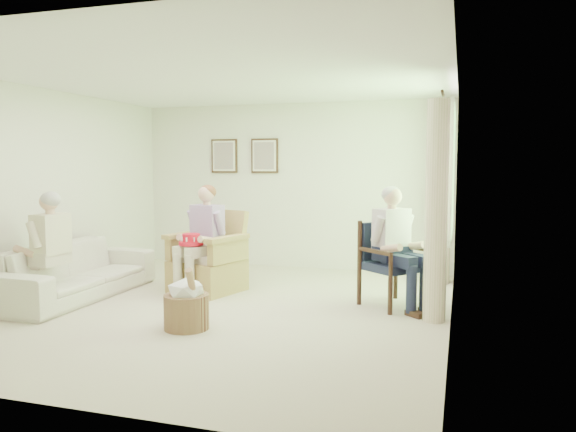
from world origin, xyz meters
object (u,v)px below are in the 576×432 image
Objects in this scene: wood_armchair at (394,260)px; sofa at (75,271)px; person_dark at (393,239)px; person_sofa at (45,242)px; red_hat at (191,240)px; wicker_armchair at (208,266)px; person_wicker at (203,232)px; hatbox at (187,304)px.

wood_armchair is 3.89m from sofa.
sofa is at bearing 142.84° from wood_armchair.
person_dark reaches higher than sofa.
red_hat is at bearing 129.75° from person_sofa.
wood_armchair is at bearing 112.28° from person_sofa.
wicker_armchair is 0.80× the size of person_sofa.
wicker_armchair is at bearing 126.65° from person_dark.
person_wicker is 1.84m from person_sofa.
wood_armchair is 0.31m from person_dark.
person_wicker is 0.99× the size of person_dark.
person_dark is at bearing 38.06° from hatbox.
person_wicker reaches higher than wicker_armchair.
red_hat is (-0.07, -0.33, 0.37)m from wicker_armchair.
hatbox is at bearing 84.22° from person_sofa.
person_sofa is at bearing 147.62° from person_dark.
person_sofa is at bearing -123.65° from person_wicker.
wood_armchair is at bearing -78.00° from sofa.
person_dark reaches higher than wood_armchair.
wicker_armchair reaches higher than sofa.
person_dark is 2.47m from red_hat.
person_sofa reaches higher than red_hat.
hatbox is at bearing -54.11° from person_wicker.
red_hat is at bearing -69.88° from sofa.
wicker_armchair is 1.63m from sofa.
wicker_armchair is 1.98m from person_sofa.
person_dark is (2.39, -0.04, 0.01)m from person_wicker.
person_sofa is at bearing -120.52° from wicker_armchair.
person_wicker is at bearing -64.10° from sofa.
person_wicker is at bearing 133.28° from person_sofa.
hatbox is (0.53, -1.63, -0.07)m from wicker_armchair.
wicker_armchair is 1.08× the size of wood_armchair.
person_dark is at bearing -139.15° from wood_armchair.
wood_armchair is 4.02m from person_sofa.
wicker_armchair is at bearing 130.47° from wood_armchair.
hatbox is (0.60, -1.30, -0.44)m from red_hat.
sofa is at bearing 140.52° from person_dark.
sofa is 7.43× the size of red_hat.
hatbox is at bearing -112.61° from sofa.
wicker_armchair is 0.77× the size of person_dark.
person_wicker reaches higher than red_hat.
red_hat is (1.34, 0.49, 0.37)m from sofa.
person_sofa is at bearing 149.80° from wood_armchair.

